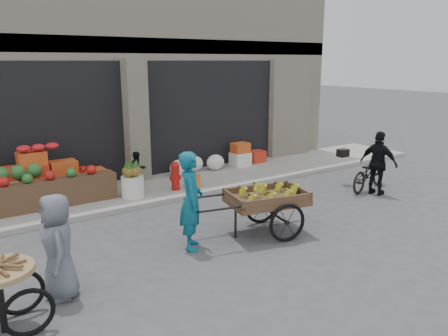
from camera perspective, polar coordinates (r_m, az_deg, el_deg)
ground at (r=7.90m, az=3.86°, el=-10.24°), size 80.00×80.00×0.00m
sidewalk at (r=11.18m, az=-9.22°, el=-2.74°), size 18.00×2.20×0.12m
building at (r=14.40m, az=-16.68°, el=13.90°), size 14.00×6.45×7.00m
fruit_display at (r=10.53m, az=-22.31°, el=-1.20°), size 3.10×1.12×1.24m
pineapple_bin at (r=10.37m, az=-11.85°, el=-2.40°), size 0.52×0.52×0.50m
fire_hydrant at (r=10.74m, az=-6.37°, el=-0.88°), size 0.22×0.22×0.71m
orange_bucket at (r=10.99m, az=-3.91°, el=-1.74°), size 0.32×0.32×0.30m
right_bay_goods at (r=12.86m, az=0.13°, el=1.23°), size 3.35×0.60×0.70m
seated_person at (r=11.00m, az=-11.20°, el=-0.27°), size 0.51×0.43×0.93m
banana_cart at (r=8.24m, az=5.26°, el=-3.68°), size 2.60×1.47×1.03m
vendor_woman at (r=7.56m, az=-4.30°, el=-4.28°), size 0.67×0.76×1.74m
vendor_grey at (r=6.46m, az=-20.87°, el=-9.58°), size 0.57×0.79×1.50m
bicycle at (r=11.72m, az=18.41°, el=-0.53°), size 1.81×0.99×0.90m
cyclist at (r=11.26m, az=19.52°, el=0.56°), size 0.59×0.99×1.57m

